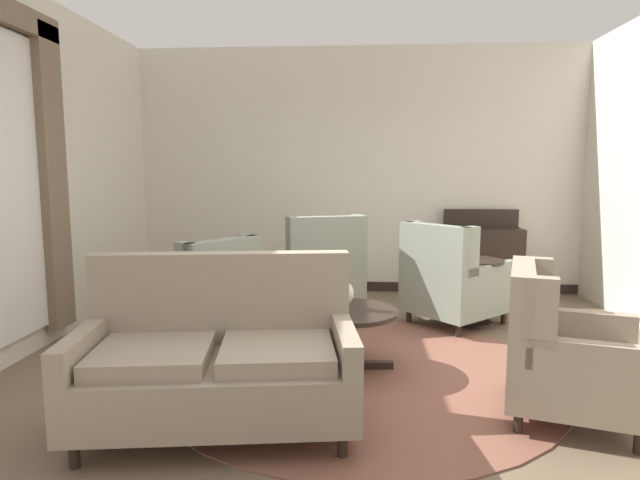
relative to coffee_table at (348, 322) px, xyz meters
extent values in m
plane|color=brown|center=(0.08, -0.35, -0.39)|extent=(9.01, 9.01, 0.00)
cube|color=silver|center=(0.08, 2.87, 1.17)|extent=(5.86, 0.08, 3.11)
cube|color=silver|center=(-2.77, 0.62, 1.17)|extent=(0.08, 4.51, 3.11)
cube|color=black|center=(0.08, 2.82, -0.33)|extent=(5.70, 0.03, 0.12)
cylinder|color=brown|center=(0.08, -0.05, -0.38)|extent=(3.10, 3.10, 0.01)
cube|color=#75604C|center=(-2.65, 0.55, 1.09)|extent=(0.10, 0.32, 2.68)
cylinder|color=black|center=(0.00, 0.00, 0.09)|extent=(0.78, 0.78, 0.04)
cylinder|color=black|center=(0.00, 0.00, -0.14)|extent=(0.10, 0.10, 0.41)
cube|color=black|center=(0.22, 0.02, -0.35)|extent=(0.28, 0.08, 0.07)
cube|color=black|center=(-0.13, 0.18, -0.35)|extent=(0.21, 0.26, 0.07)
cube|color=black|center=(-0.09, -0.20, -0.35)|extent=(0.17, 0.28, 0.07)
cylinder|color=beige|center=(-0.05, 0.02, 0.11)|extent=(0.10, 0.10, 0.02)
ellipsoid|color=beige|center=(-0.05, 0.02, 0.23)|extent=(0.18, 0.18, 0.20)
cylinder|color=beige|center=(-0.05, 0.02, 0.38)|extent=(0.07, 0.07, 0.10)
torus|color=beige|center=(-0.05, 0.02, 0.42)|extent=(0.11, 0.11, 0.02)
cube|color=gray|center=(-0.76, -1.09, -0.09)|extent=(1.73, 1.01, 0.32)
cube|color=gray|center=(-0.80, -0.76, 0.37)|extent=(1.64, 0.36, 0.59)
cube|color=gray|center=(-1.11, -1.18, 0.12)|extent=(0.73, 0.68, 0.10)
cube|color=gray|center=(-0.40, -1.08, 0.12)|extent=(0.73, 0.68, 0.10)
cube|color=gray|center=(-1.51, -1.24, 0.17)|extent=(0.20, 0.71, 0.20)
cube|color=gray|center=(0.00, -1.03, 0.17)|extent=(0.20, 0.71, 0.20)
cylinder|color=black|center=(-1.43, -1.50, -0.32)|extent=(0.06, 0.06, 0.14)
cylinder|color=black|center=(-0.01, -1.31, -0.32)|extent=(0.06, 0.06, 0.14)
cylinder|color=black|center=(-1.51, -0.87, -0.32)|extent=(0.06, 0.06, 0.14)
cylinder|color=black|center=(-0.09, -0.67, -0.32)|extent=(0.06, 0.06, 0.14)
cube|color=gray|center=(-1.43, 0.86, -0.09)|extent=(1.19, 1.17, 0.32)
cube|color=gray|center=(-1.13, 0.65, 0.32)|extent=(0.59, 0.75, 0.49)
cube|color=gray|center=(-1.00, 0.99, 0.38)|extent=(0.22, 0.20, 0.37)
cube|color=gray|center=(-1.41, 0.41, 0.38)|extent=(0.22, 0.20, 0.37)
cube|color=gray|center=(-1.26, 1.18, 0.17)|extent=(0.69, 0.53, 0.20)
cube|color=gray|center=(-1.68, 0.60, 0.17)|extent=(0.69, 0.53, 0.20)
cylinder|color=black|center=(-1.53, 1.34, -0.32)|extent=(0.06, 0.06, 0.14)
cylinder|color=black|center=(-1.91, 0.80, -0.32)|extent=(0.06, 0.06, 0.14)
cylinder|color=black|center=(-0.95, 0.92, -0.32)|extent=(0.06, 0.06, 0.14)
cylinder|color=black|center=(-1.33, 0.39, -0.32)|extent=(0.06, 0.06, 0.14)
cube|color=gray|center=(-0.35, 1.61, -0.10)|extent=(1.04, 1.11, 0.30)
cube|color=gray|center=(-0.23, 1.24, 0.39)|extent=(0.80, 0.38, 0.67)
cube|color=gray|center=(0.07, 1.44, 0.47)|extent=(0.16, 0.22, 0.51)
cube|color=gray|center=(-0.58, 1.22, 0.47)|extent=(0.16, 0.22, 0.51)
cube|color=gray|center=(-0.03, 1.76, 0.17)|extent=(0.35, 0.80, 0.23)
cube|color=gray|center=(-0.69, 1.55, 0.17)|extent=(0.35, 0.80, 0.23)
cylinder|color=black|center=(-0.16, 2.06, -0.32)|extent=(0.06, 0.06, 0.14)
cylinder|color=black|center=(-0.76, 1.86, -0.32)|extent=(0.06, 0.06, 0.14)
cylinder|color=black|center=(0.07, 1.35, -0.32)|extent=(0.06, 0.06, 0.14)
cylinder|color=black|center=(-0.53, 1.15, -0.32)|extent=(0.06, 0.06, 0.14)
cube|color=gray|center=(1.09, 1.37, -0.10)|extent=(1.20, 1.19, 0.30)
cube|color=gray|center=(0.81, 1.11, 0.36)|extent=(0.63, 0.67, 0.61)
cube|color=gray|center=(1.10, 0.92, 0.43)|extent=(0.22, 0.21, 0.47)
cube|color=gray|center=(0.65, 1.43, 0.43)|extent=(0.22, 0.21, 0.47)
cube|color=gray|center=(1.36, 1.15, 0.16)|extent=(0.66, 0.61, 0.23)
cube|color=gray|center=(0.90, 1.65, 0.16)|extent=(0.66, 0.61, 0.23)
cylinder|color=black|center=(1.58, 1.39, -0.32)|extent=(0.06, 0.06, 0.14)
cylinder|color=black|center=(1.16, 1.85, -0.32)|extent=(0.06, 0.06, 0.14)
cylinder|color=black|center=(1.03, 0.89, -0.32)|extent=(0.06, 0.06, 0.14)
cylinder|color=black|center=(0.61, 1.35, -0.32)|extent=(0.06, 0.06, 0.14)
cube|color=gray|center=(1.43, -0.74, -0.10)|extent=(1.00, 1.01, 0.29)
cube|color=gray|center=(1.12, -0.65, 0.31)|extent=(0.37, 0.83, 0.54)
cube|color=gray|center=(1.10, -1.02, 0.38)|extent=(0.22, 0.15, 0.41)
cube|color=gray|center=(1.31, -0.33, 0.38)|extent=(0.22, 0.15, 0.41)
cube|color=gray|center=(1.38, -1.10, 0.14)|extent=(0.69, 0.30, 0.19)
cube|color=gray|center=(1.59, -0.41, 0.14)|extent=(0.69, 0.30, 0.19)
cylinder|color=black|center=(1.64, -1.15, -0.32)|extent=(0.06, 0.06, 0.14)
cylinder|color=black|center=(1.83, -0.52, -0.32)|extent=(0.06, 0.06, 0.14)
cylinder|color=black|center=(1.04, -0.97, -0.32)|extent=(0.06, 0.06, 0.14)
cylinder|color=black|center=(1.23, -0.33, -0.32)|extent=(0.06, 0.06, 0.14)
cylinder|color=black|center=(1.27, 1.34, 0.28)|extent=(0.54, 0.54, 0.03)
cylinder|color=black|center=(1.27, 1.34, -0.06)|extent=(0.07, 0.07, 0.65)
cylinder|color=black|center=(1.27, 1.34, -0.37)|extent=(0.35, 0.35, 0.04)
cube|color=black|center=(1.62, 2.57, 0.09)|extent=(0.92, 0.39, 0.76)
cube|color=black|center=(1.62, 2.75, 0.59)|extent=(0.92, 0.04, 0.22)
cube|color=black|center=(1.21, 2.42, -0.34)|extent=(0.06, 0.06, 0.10)
cube|color=black|center=(2.03, 2.42, -0.34)|extent=(0.06, 0.06, 0.10)
cube|color=black|center=(1.21, 2.72, -0.34)|extent=(0.06, 0.06, 0.10)
cube|color=black|center=(2.03, 2.72, -0.34)|extent=(0.06, 0.06, 0.10)
camera|label=1|loc=(0.06, -4.07, 1.18)|focal=29.98mm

